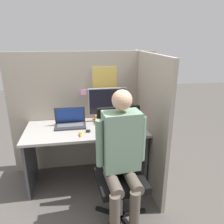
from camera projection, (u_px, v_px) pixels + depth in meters
ground_plane at (90, 197)px, 2.59m from camera, size 12.00×12.00×0.00m
cubicle_panel_back at (84, 112)px, 3.00m from camera, size 1.96×0.05×1.63m
cubicle_panel_right at (147, 121)px, 2.70m from camera, size 0.04×1.33×1.63m
desk at (86, 141)px, 2.73m from camera, size 1.46×0.70×0.74m
paper_box at (108, 119)px, 2.90m from camera, size 0.33×0.24×0.05m
monitor at (107, 103)px, 2.83m from camera, size 0.49×0.20×0.39m
laptop at (70, 123)px, 2.72m from camera, size 0.38×0.23×0.24m
mouse at (88, 131)px, 2.55m from camera, size 0.06×0.04×0.03m
stapler at (133, 119)px, 2.88m from camera, size 0.04×0.16×0.06m
carrot_toy at (80, 135)px, 2.45m from camera, size 0.04×0.12×0.04m
office_chair at (120, 163)px, 2.22m from camera, size 0.53×0.57×1.13m
person at (122, 153)px, 1.99m from camera, size 0.48×0.48×1.37m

